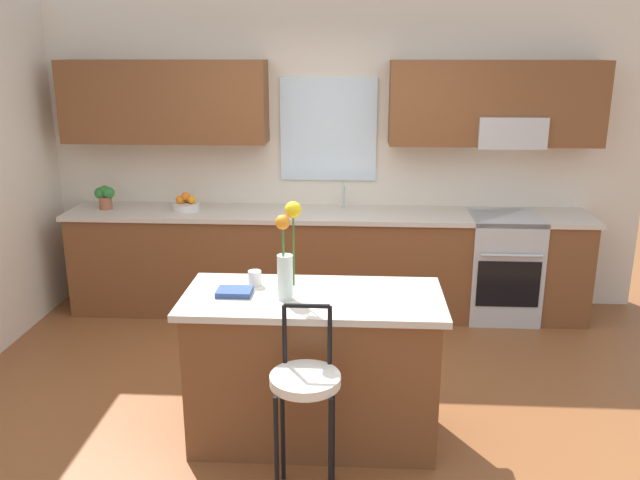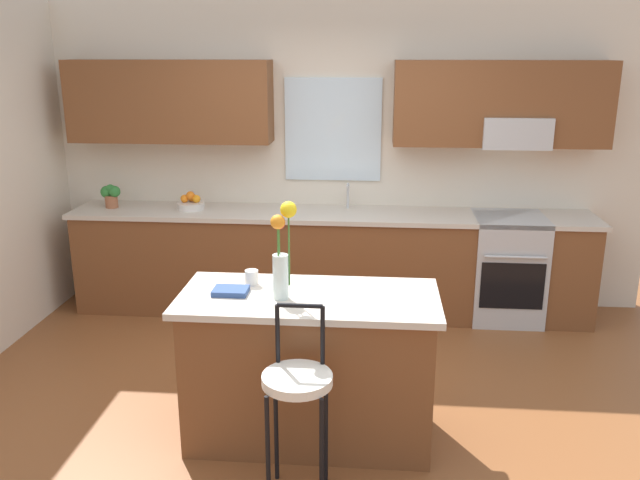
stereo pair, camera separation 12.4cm
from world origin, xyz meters
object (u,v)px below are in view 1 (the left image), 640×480
object	(u,v)px
potted_plant_small	(105,196)
cookbook	(234,292)
oven_range	(501,266)
fruit_bowl_oranges	(186,204)
bar_stool_near	(305,388)
flower_vase	(286,251)
mug_ceramic	(255,278)
kitchen_island	(313,367)

from	to	relation	value
potted_plant_small	cookbook	bearing A→B (deg)	-52.92
oven_range	potted_plant_small	distance (m)	3.55
cookbook	fruit_bowl_oranges	xyz separation A→B (m)	(-0.81, 2.03, 0.04)
oven_range	bar_stool_near	world-z (taller)	bar_stool_near
flower_vase	fruit_bowl_oranges	size ratio (longest dim) A/B	2.36
flower_vase	mug_ceramic	xyz separation A→B (m)	(-0.22, 0.21, -0.24)
potted_plant_small	bar_stool_near	bearing A→B (deg)	-52.37
kitchen_island	potted_plant_small	distance (m)	2.89
flower_vase	potted_plant_small	world-z (taller)	flower_vase
mug_ceramic	potted_plant_small	xyz separation A→B (m)	(-1.63, 1.87, 0.08)
flower_vase	cookbook	xyz separation A→B (m)	(-0.31, 0.05, -0.27)
oven_range	cookbook	size ratio (longest dim) A/B	4.60
kitchen_island	fruit_bowl_oranges	xyz separation A→B (m)	(-1.26, 2.02, 0.51)
mug_ceramic	cookbook	world-z (taller)	mug_ceramic
oven_range	cookbook	distance (m)	2.85
bar_stool_near	fruit_bowl_oranges	xyz separation A→B (m)	(-1.26, 2.58, 0.34)
cookbook	fruit_bowl_oranges	size ratio (longest dim) A/B	0.83
oven_range	fruit_bowl_oranges	world-z (taller)	fruit_bowl_oranges
flower_vase	fruit_bowl_oranges	distance (m)	2.38
flower_vase	fruit_bowl_oranges	bearing A→B (deg)	118.21
kitchen_island	mug_ceramic	distance (m)	0.63
kitchen_island	bar_stool_near	size ratio (longest dim) A/B	1.44
potted_plant_small	fruit_bowl_oranges	bearing A→B (deg)	0.32
bar_stool_near	mug_ceramic	world-z (taller)	bar_stool_near
kitchen_island	cookbook	xyz separation A→B (m)	(-0.45, -0.01, 0.47)
oven_range	potted_plant_small	world-z (taller)	potted_plant_small
flower_vase	mug_ceramic	size ratio (longest dim) A/B	6.28
bar_stool_near	mug_ceramic	xyz separation A→B (m)	(-0.36, 0.71, 0.33)
bar_stool_near	cookbook	distance (m)	0.77
oven_range	cookbook	bearing A→B (deg)	-134.52
kitchen_island	bar_stool_near	xyz separation A→B (m)	(0.00, -0.56, 0.17)
fruit_bowl_oranges	potted_plant_small	world-z (taller)	potted_plant_small
kitchen_island	cookbook	world-z (taller)	cookbook
bar_stool_near	kitchen_island	bearing A→B (deg)	90.00
mug_ceramic	cookbook	xyz separation A→B (m)	(-0.09, -0.16, -0.03)
fruit_bowl_oranges	potted_plant_small	size ratio (longest dim) A/B	1.14
bar_stool_near	flower_vase	distance (m)	0.77
oven_range	mug_ceramic	size ratio (longest dim) A/B	10.22
flower_vase	potted_plant_small	size ratio (longest dim) A/B	2.67
fruit_bowl_oranges	bar_stool_near	bearing A→B (deg)	-63.97
flower_vase	mug_ceramic	world-z (taller)	flower_vase
fruit_bowl_oranges	oven_range	bearing A→B (deg)	-0.60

